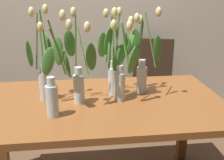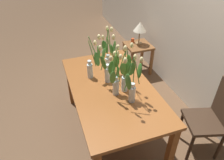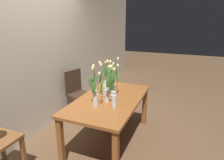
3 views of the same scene
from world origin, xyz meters
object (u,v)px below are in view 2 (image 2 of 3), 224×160
(dining_chair, at_px, (213,117))
(table_lamp, at_px, (140,27))
(tulip_vase_4, at_px, (108,56))
(tulip_vase_0, at_px, (108,68))
(tulip_vase_3, at_px, (133,85))
(side_table, at_px, (138,51))
(pillar_candle, at_px, (133,40))
(dining_table, at_px, (112,93))
(tulip_vase_1, at_px, (92,65))
(tulip_vase_2, at_px, (125,75))
(tulip_vase_5, at_px, (116,77))

(dining_chair, xyz_separation_m, table_lamp, (-1.88, -0.02, 0.33))
(tulip_vase_4, bearing_deg, tulip_vase_0, -18.79)
(tulip_vase_4, bearing_deg, table_lamp, 136.63)
(tulip_vase_3, distance_m, side_table, 1.81)
(dining_chair, relative_size, pillar_candle, 12.40)
(dining_table, height_order, dining_chair, dining_chair)
(tulip_vase_1, distance_m, tulip_vase_2, 0.44)
(dining_table, xyz_separation_m, tulip_vase_5, (0.14, -0.00, 0.32))
(table_lamp, bearing_deg, tulip_vase_5, -34.15)
(tulip_vase_0, xyz_separation_m, side_table, (-1.12, 0.94, -0.49))
(tulip_vase_2, xyz_separation_m, table_lamp, (-1.38, 0.84, -0.09))
(tulip_vase_4, height_order, tulip_vase_5, tulip_vase_4)
(tulip_vase_4, bearing_deg, pillar_candle, 141.95)
(tulip_vase_4, xyz_separation_m, side_table, (-0.90, 0.86, -0.51))
(tulip_vase_3, relative_size, table_lamp, 1.44)
(tulip_vase_0, height_order, side_table, tulip_vase_0)
(dining_table, relative_size, tulip_vase_5, 2.79)
(tulip_vase_2, relative_size, pillar_candle, 7.59)
(dining_table, relative_size, tulip_vase_4, 2.72)
(table_lamp, bearing_deg, pillar_candle, -138.73)
(tulip_vase_1, distance_m, pillar_candle, 1.55)
(dining_chair, distance_m, table_lamp, 1.91)
(dining_chair, bearing_deg, table_lamp, -179.41)
(pillar_candle, bearing_deg, dining_table, -32.66)
(tulip_vase_1, relative_size, table_lamp, 1.43)
(side_table, distance_m, table_lamp, 0.43)
(tulip_vase_4, bearing_deg, dining_chair, 43.76)
(tulip_vase_1, height_order, tulip_vase_2, tulip_vase_1)
(tulip_vase_0, height_order, tulip_vase_4, tulip_vase_4)
(tulip_vase_2, xyz_separation_m, pillar_candle, (-1.47, 0.76, -0.36))
(tulip_vase_2, relative_size, side_table, 1.04)
(tulip_vase_3, relative_size, dining_chair, 0.62)
(dining_chair, bearing_deg, tulip_vase_5, -116.02)
(dining_chair, bearing_deg, tulip_vase_3, -110.10)
(tulip_vase_0, height_order, tulip_vase_2, tulip_vase_0)
(dining_table, height_order, table_lamp, table_lamp)
(dining_table, height_order, tulip_vase_4, tulip_vase_4)
(tulip_vase_0, xyz_separation_m, table_lamp, (-1.15, 0.96, -0.07))
(pillar_candle, bearing_deg, dining_chair, 2.89)
(tulip_vase_2, height_order, tulip_vase_4, tulip_vase_4)
(tulip_vase_3, relative_size, tulip_vase_4, 0.98)
(dining_table, relative_size, tulip_vase_3, 2.79)
(tulip_vase_2, xyz_separation_m, tulip_vase_3, (0.19, 0.01, 0.01))
(tulip_vase_1, height_order, pillar_candle, tulip_vase_1)
(dining_chair, bearing_deg, tulip_vase_4, -136.24)
(tulip_vase_0, bearing_deg, dining_table, 4.46)
(pillar_candle, bearing_deg, tulip_vase_5, -30.26)
(tulip_vase_2, bearing_deg, tulip_vase_0, -152.68)
(tulip_vase_1, bearing_deg, side_table, 132.47)
(tulip_vase_2, bearing_deg, tulip_vase_4, -174.77)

